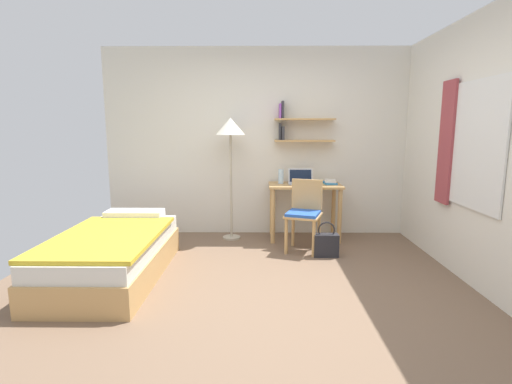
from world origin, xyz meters
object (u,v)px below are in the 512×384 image
bed (113,254)px  laptop (301,180)px  book_stack (330,182)px  handbag (326,244)px  desk (305,196)px  desk_chair (304,211)px  standing_lamp (230,133)px  water_bottle (281,176)px

bed → laptop: (2.04, 1.43, 0.57)m
bed → book_stack: 2.89m
handbag → laptop: bearing=106.6°
bed → desk: size_ratio=1.91×
book_stack → desk: bearing=-172.6°
desk → desk_chair: desk_chair is taller
standing_lamp → handbag: (1.18, -0.75, -1.29)m
desk → handbag: desk is taller
desk → laptop: 0.22m
desk_chair → laptop: (0.00, 0.52, 0.32)m
laptop → water_bottle: (-0.27, 0.03, 0.05)m
water_bottle → handbag: water_bottle is taller
standing_lamp → book_stack: 1.49m
bed → water_bottle: bearing=39.3°
bed → laptop: 2.56m
desk → handbag: 0.89m
desk_chair → standing_lamp: size_ratio=0.53×
desk_chair → handbag: (0.24, -0.25, -0.35)m
desk_chair → water_bottle: 0.71m
desk_chair → handbag: size_ratio=2.07×
bed → handbag: bearing=16.0°
book_stack → desk_chair: bearing=-126.8°
desk → laptop: bearing=150.5°
standing_lamp → water_bottle: 0.89m
desk → handbag: (0.18, -0.74, -0.46)m
handbag → book_stack: bearing=78.1°
water_bottle → handbag: bearing=-58.2°
desk_chair → water_bottle: (-0.26, 0.55, 0.37)m
desk_chair → laptop: size_ratio=2.60×
water_bottle → bed: bearing=-140.7°
bed → laptop: laptop is taller
laptop → handbag: (0.23, -0.78, -0.66)m
desk → water_bottle: 0.42m
desk → water_bottle: size_ratio=4.88×
bed → desk_chair: desk_chair is taller
bed → desk_chair: bearing=23.9°
bed → standing_lamp: size_ratio=1.13×
standing_lamp → laptop: (0.94, 0.03, -0.63)m
desk_chair → book_stack: 0.73m
laptop → desk: bearing=-29.5°
bed → desk_chair: (2.04, 0.91, 0.25)m
desk → water_bottle: (-0.32, 0.06, 0.25)m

